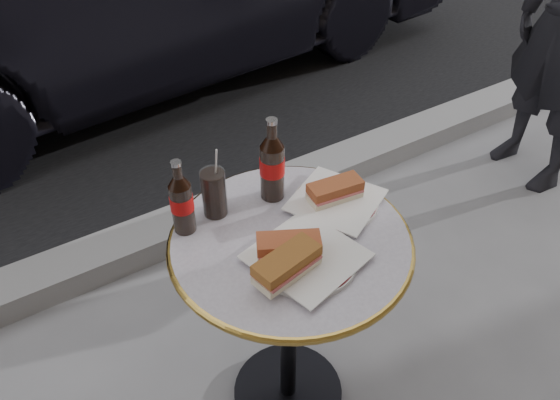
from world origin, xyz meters
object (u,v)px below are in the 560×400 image
plate_left (306,258)px  cola_glass (214,193)px  cola_bottle_left (181,197)px  plate_right (336,202)px  bistro_table (289,327)px  cola_bottle_right (272,159)px

plate_left → cola_glass: 0.30m
cola_bottle_left → cola_glass: 0.10m
plate_right → cola_bottle_left: cola_bottle_left is taller
bistro_table → cola_glass: bearing=122.2°
cola_bottle_right → bistro_table: bearing=-106.2°
plate_left → plate_right: (0.19, 0.13, -0.00)m
cola_bottle_right → plate_left: bearing=-103.2°
bistro_table → plate_left: 0.38m
bistro_table → plate_left: size_ratio=2.96×
bistro_table → cola_glass: (-0.12, 0.18, 0.43)m
cola_bottle_left → cola_bottle_right: cola_bottle_right is taller
cola_bottle_right → cola_glass: 0.17m
plate_left → cola_bottle_right: 0.28m
plate_right → cola_glass: bearing=154.5°
plate_right → cola_glass: size_ratio=1.69×
plate_right → cola_bottle_right: size_ratio=0.93×
cola_glass → bistro_table: bearing=-57.8°
cola_bottle_left → cola_bottle_right: (0.26, -0.00, 0.02)m
plate_left → cola_bottle_right: size_ratio=1.02×
bistro_table → plate_right: 0.41m
plate_left → plate_right: size_ratio=1.09×
bistro_table → plate_right: plate_right is taller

